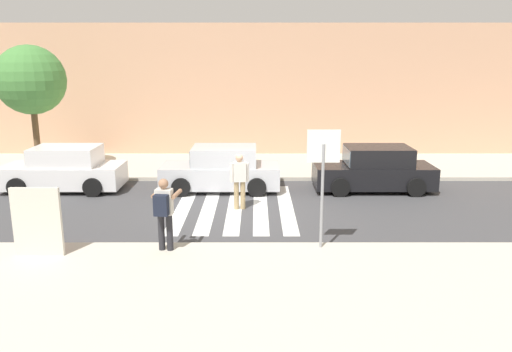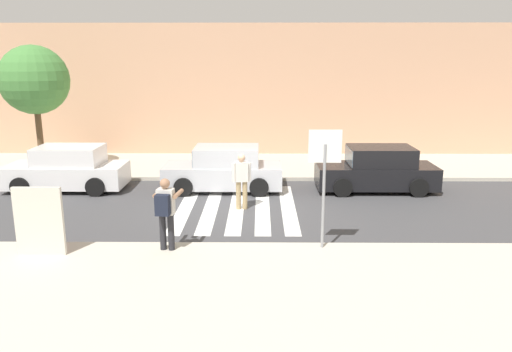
% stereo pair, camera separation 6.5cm
% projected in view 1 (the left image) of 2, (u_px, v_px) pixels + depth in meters
% --- Properties ---
extents(ground_plane, '(120.00, 120.00, 0.00)m').
position_uv_depth(ground_plane, '(237.00, 209.00, 15.37)').
color(ground_plane, '#424244').
extents(sidewalk_near, '(60.00, 6.00, 0.14)m').
position_uv_depth(sidewalk_near, '(223.00, 304.00, 9.32)').
color(sidewalk_near, beige).
rests_on(sidewalk_near, ground).
extents(sidewalk_far, '(60.00, 4.80, 0.14)m').
position_uv_depth(sidewalk_far, '(243.00, 166.00, 21.19)').
color(sidewalk_far, beige).
rests_on(sidewalk_far, ground).
extents(building_facade_far, '(56.00, 4.00, 6.06)m').
position_uv_depth(building_facade_far, '(245.00, 89.00, 24.78)').
color(building_facade_far, tan).
rests_on(building_facade_far, ground).
extents(crosswalk_stripe_0, '(0.44, 5.20, 0.01)m').
position_uv_depth(crosswalk_stripe_0, '(186.00, 207.00, 15.57)').
color(crosswalk_stripe_0, silver).
rests_on(crosswalk_stripe_0, ground).
extents(crosswalk_stripe_1, '(0.44, 5.20, 0.01)m').
position_uv_depth(crosswalk_stripe_1, '(211.00, 207.00, 15.56)').
color(crosswalk_stripe_1, silver).
rests_on(crosswalk_stripe_1, ground).
extents(crosswalk_stripe_2, '(0.44, 5.20, 0.01)m').
position_uv_depth(crosswalk_stripe_2, '(237.00, 207.00, 15.56)').
color(crosswalk_stripe_2, silver).
rests_on(crosswalk_stripe_2, ground).
extents(crosswalk_stripe_3, '(0.44, 5.20, 0.01)m').
position_uv_depth(crosswalk_stripe_3, '(262.00, 207.00, 15.56)').
color(crosswalk_stripe_3, silver).
rests_on(crosswalk_stripe_3, ground).
extents(crosswalk_stripe_4, '(0.44, 5.20, 0.01)m').
position_uv_depth(crosswalk_stripe_4, '(288.00, 207.00, 15.55)').
color(crosswalk_stripe_4, silver).
rests_on(crosswalk_stripe_4, ground).
extents(stop_sign, '(0.76, 0.08, 2.83)m').
position_uv_depth(stop_sign, '(325.00, 163.00, 11.45)').
color(stop_sign, gray).
rests_on(stop_sign, sidewalk_near).
extents(photographer_with_backpack, '(0.65, 0.89, 1.72)m').
position_uv_depth(photographer_with_backpack, '(166.00, 208.00, 11.50)').
color(photographer_with_backpack, '#232328').
rests_on(photographer_with_backpack, sidewalk_near).
extents(pedestrian_crossing, '(0.57, 0.30, 1.72)m').
position_uv_depth(pedestrian_crossing, '(242.00, 178.00, 15.16)').
color(pedestrian_crossing, tan).
rests_on(pedestrian_crossing, ground).
extents(parked_car_white, '(4.10, 1.92, 1.55)m').
position_uv_depth(parked_car_white, '(67.00, 170.00, 17.46)').
color(parked_car_white, white).
rests_on(parked_car_white, ground).
extents(parked_car_silver, '(4.10, 1.92, 1.55)m').
position_uv_depth(parked_car_silver, '(224.00, 170.00, 17.44)').
color(parked_car_silver, '#B7BABF').
rests_on(parked_car_silver, ground).
extents(parked_car_black, '(4.10, 1.92, 1.55)m').
position_uv_depth(parked_car_black, '(376.00, 170.00, 17.42)').
color(parked_car_black, black).
rests_on(parked_car_black, ground).
extents(street_tree_west, '(2.63, 2.63, 4.90)m').
position_uv_depth(street_tree_west, '(33.00, 80.00, 19.03)').
color(street_tree_west, brown).
rests_on(street_tree_west, sidewalk_far).
extents(advertising_board, '(1.10, 0.11, 1.60)m').
position_uv_depth(advertising_board, '(40.00, 221.00, 11.28)').
color(advertising_board, beige).
rests_on(advertising_board, sidewalk_near).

